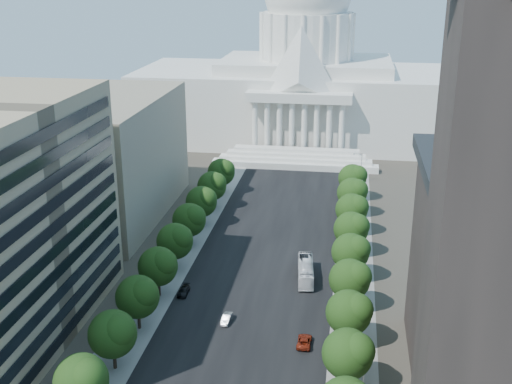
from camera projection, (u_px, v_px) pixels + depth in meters
The scene contains 31 objects.
road_asphalt at pixel (272, 239), 148.81m from camera, with size 30.00×260.00×0.01m, color black.
sidewalk_left at pixel (192, 235), 151.49m from camera, with size 8.00×260.00×0.02m, color gray.
sidewalk_right at pixel (354, 244), 146.14m from camera, with size 8.00×260.00×0.02m, color gray.
capitol at pixel (305, 84), 230.76m from camera, with size 120.00×56.00×73.00m.
office_block_left_far at pixel (87, 157), 159.95m from camera, with size 38.00×52.00×30.00m, color gray.
tree_l_b at pixel (83, 380), 87.39m from camera, with size 7.79×7.60×9.97m.
tree_l_c at pixel (114, 333), 98.59m from camera, with size 7.79×7.60×9.97m.
tree_l_d at pixel (139, 296), 109.79m from camera, with size 7.79×7.60×9.97m.
tree_l_e at pixel (159, 266), 120.99m from camera, with size 7.79×7.60×9.97m.
tree_l_f at pixel (176, 240), 132.19m from camera, with size 7.79×7.60×9.97m.
tree_l_g at pixel (190, 219), 143.39m from camera, with size 7.79×7.60×9.97m.
tree_l_h at pixel (202, 201), 154.59m from camera, with size 7.79×7.60×9.97m.
tree_l_i at pixel (213, 185), 165.78m from camera, with size 7.79×7.60×9.97m.
tree_l_j at pixel (222, 171), 176.98m from camera, with size 7.79×7.60×9.97m.
tree_r_c at pixel (350, 353), 93.52m from camera, with size 7.79×7.60×9.97m.
tree_r_d at pixel (351, 312), 104.72m from camera, with size 7.79×7.60×9.97m.
tree_r_e at pixel (352, 279), 115.92m from camera, with size 7.79×7.60×9.97m.
tree_r_f at pixel (352, 251), 127.12m from camera, with size 7.79×7.60×9.97m.
tree_r_g at pixel (353, 228), 138.32m from camera, with size 7.79×7.60×9.97m.
tree_r_h at pixel (353, 209), 149.52m from camera, with size 7.79×7.60×9.97m.
tree_r_i at pixel (353, 192), 160.72m from camera, with size 7.79×7.60×9.97m.
tree_r_j at pixel (354, 177), 171.92m from camera, with size 7.79×7.60×9.97m.
streetlight_b at pixel (361, 361), 92.76m from camera, with size 2.61×0.44×9.00m.
streetlight_c at pixel (360, 282), 116.09m from camera, with size 2.61×0.44×9.00m.
streetlight_d at pixel (360, 229), 139.42m from camera, with size 2.61×0.44×9.00m.
streetlight_e at pixel (360, 192), 162.75m from camera, with size 2.61×0.44×9.00m.
streetlight_f at pixel (359, 164), 186.08m from camera, with size 2.61×0.44×9.00m.
car_silver at pixel (227, 319), 113.86m from camera, with size 1.41×4.05×1.34m, color #9A9CA1.
car_red at pixel (304, 341), 106.93m from camera, with size 2.29×4.97×1.38m, color maroon.
car_dark_b at pixel (184, 291), 123.60m from camera, with size 1.84×4.52×1.31m, color black.
city_bus at pixel (306, 271), 129.39m from camera, with size 2.95×12.61×3.51m, color silver.
Camera 1 is at (16.78, -45.83, 59.57)m, focal length 45.00 mm.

